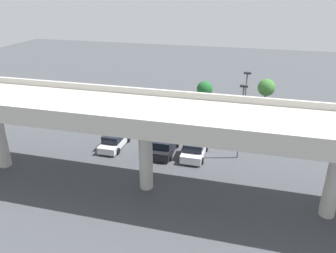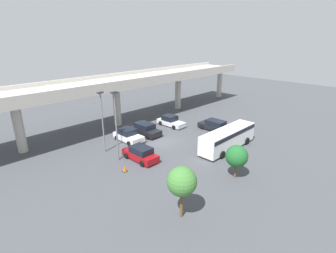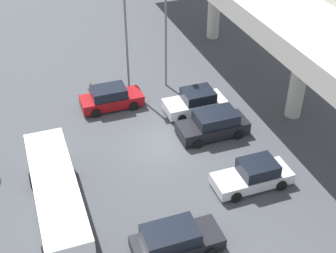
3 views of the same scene
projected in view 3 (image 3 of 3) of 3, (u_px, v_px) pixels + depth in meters
name	position (u px, v px, depth m)	size (l,w,h in m)	color
ground_plane	(162.00, 143.00, 30.68)	(119.20, 119.20, 0.00)	#424449
highway_overpass	(307.00, 34.00, 29.75)	(56.73, 6.89, 7.52)	#BCB7AD
parked_car_0	(111.00, 98.00, 33.78)	(2.09, 4.47, 1.63)	maroon
parked_car_1	(196.00, 102.00, 33.37)	(2.24, 4.36, 1.65)	silver
parked_car_2	(214.00, 124.00, 31.01)	(2.25, 4.67, 1.69)	black
parked_car_3	(254.00, 175.00, 27.02)	(2.10, 4.64, 1.60)	silver
parked_car_4	(175.00, 240.00, 23.04)	(2.15, 4.52, 1.56)	black
shuttle_bus	(57.00, 195.00, 24.55)	(9.19, 2.53, 2.51)	white
lamp_post_near_aisle	(166.00, 34.00, 34.23)	(0.70, 0.35, 7.37)	slate
lamp_post_mid_lot	(126.00, 36.00, 33.39)	(0.70, 0.35, 7.84)	slate
traffic_cone	(91.00, 86.00, 36.02)	(0.44, 0.44, 0.70)	black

